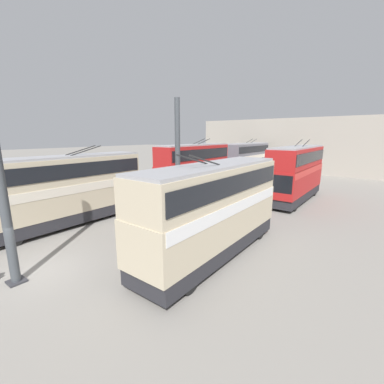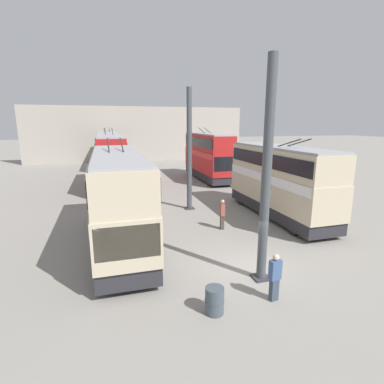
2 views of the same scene
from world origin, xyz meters
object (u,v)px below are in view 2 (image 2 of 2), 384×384
(bus_right_near, at_px, (119,194))
(person_aisle_midway, at_px, (222,213))
(bus_left_near, at_px, (280,177))
(bus_left_far, at_px, (208,154))
(bus_right_mid, at_px, (111,158))
(bus_right_far, at_px, (108,148))
(oil_drum, at_px, (214,300))
(person_aisle_foreground, at_px, (275,276))

(bus_right_near, relative_size, person_aisle_midway, 5.86)
(bus_left_near, bearing_deg, bus_left_far, -0.00)
(bus_right_near, bearing_deg, bus_right_mid, -0.00)
(bus_right_far, relative_size, oil_drum, 11.53)
(bus_right_mid, height_order, oil_drum, bus_right_mid)
(bus_right_near, height_order, bus_right_mid, bus_right_mid)
(bus_right_mid, xyz_separation_m, bus_right_far, (13.62, 0.00, -0.08))
(bus_left_far, bearing_deg, bus_right_mid, 99.81)
(bus_left_far, distance_m, person_aisle_foreground, 23.97)
(bus_left_far, bearing_deg, oil_drum, 161.19)
(bus_right_mid, relative_size, oil_drum, 11.42)
(bus_right_near, xyz_separation_m, person_aisle_midway, (0.64, -5.98, -1.76))
(bus_left_near, xyz_separation_m, bus_left_far, (14.44, -0.00, 0.21))
(person_aisle_midway, bearing_deg, bus_right_far, -69.21)
(person_aisle_foreground, bearing_deg, person_aisle_midway, 163.52)
(bus_right_mid, xyz_separation_m, person_aisle_foreground, (-21.38, -4.96, -1.99))
(bus_right_near, relative_size, oil_drum, 11.42)
(bus_right_near, relative_size, bus_right_mid, 1.00)
(bus_right_far, relative_size, person_aisle_midway, 5.91)
(bus_left_near, xyz_separation_m, bus_right_far, (26.23, 10.58, 0.14))
(bus_right_far, height_order, person_aisle_midway, bus_right_far)
(bus_right_near, bearing_deg, bus_left_near, -79.64)
(oil_drum, bearing_deg, bus_right_mid, 7.00)
(bus_right_mid, distance_m, bus_right_far, 13.62)
(bus_left_near, distance_m, person_aisle_midway, 5.09)
(bus_left_far, relative_size, bus_right_near, 0.93)
(bus_left_near, xyz_separation_m, bus_right_near, (-1.94, 10.58, 0.02))
(bus_left_near, relative_size, oil_drum, 10.65)
(bus_left_near, distance_m, bus_right_far, 28.28)
(bus_right_near, height_order, person_aisle_midway, bus_right_near)
(oil_drum, bearing_deg, person_aisle_foreground, -87.23)
(bus_right_mid, xyz_separation_m, oil_drum, (-21.50, -2.64, -2.47))
(bus_right_near, height_order, person_aisle_foreground, bus_right_near)
(person_aisle_midway, bearing_deg, bus_left_far, -97.78)
(oil_drum, bearing_deg, bus_left_near, -41.79)
(bus_left_near, relative_size, person_aisle_foreground, 5.60)
(bus_right_near, xyz_separation_m, bus_right_far, (28.16, 0.00, 0.12))
(bus_left_far, xyz_separation_m, person_aisle_midway, (-15.73, 4.61, -1.95))
(bus_right_mid, relative_size, bus_right_far, 0.99)
(bus_right_mid, height_order, person_aisle_foreground, bus_right_mid)
(bus_right_near, distance_m, oil_drum, 7.78)
(bus_right_far, xyz_separation_m, person_aisle_foreground, (-35.01, -4.96, -1.91))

